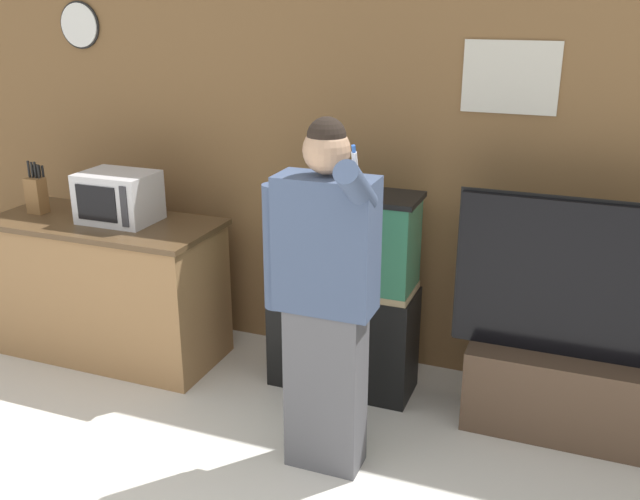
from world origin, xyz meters
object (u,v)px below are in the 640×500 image
(tv_on_stand, at_px, (574,369))
(person_standing, at_px, (324,297))
(knife_block, at_px, (36,194))
(aquarium_on_stand, at_px, (343,293))
(counter_island, at_px, (110,288))
(microwave, at_px, (119,197))

(tv_on_stand, relative_size, person_standing, 0.76)
(knife_block, relative_size, tv_on_stand, 0.26)
(aquarium_on_stand, relative_size, tv_on_stand, 0.92)
(counter_island, bearing_deg, knife_block, -179.34)
(microwave, bearing_deg, knife_block, -176.19)
(knife_block, xyz_separation_m, tv_on_stand, (3.44, 0.11, -0.67))
(microwave, bearing_deg, tv_on_stand, 1.48)
(tv_on_stand, distance_m, person_standing, 1.49)
(counter_island, xyz_separation_m, aquarium_on_stand, (1.59, 0.14, 0.15))
(knife_block, bearing_deg, microwave, 3.81)
(microwave, height_order, person_standing, person_standing)
(counter_island, height_order, person_standing, person_standing)
(knife_block, height_order, person_standing, person_standing)
(tv_on_stand, bearing_deg, microwave, -178.52)
(tv_on_stand, bearing_deg, counter_island, -177.88)
(counter_island, height_order, microwave, microwave)
(microwave, height_order, knife_block, knife_block)
(microwave, bearing_deg, person_standing, -22.03)
(counter_island, distance_m, microwave, 0.64)
(counter_island, bearing_deg, microwave, 17.58)
(knife_block, bearing_deg, tv_on_stand, 1.90)
(counter_island, relative_size, knife_block, 4.33)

